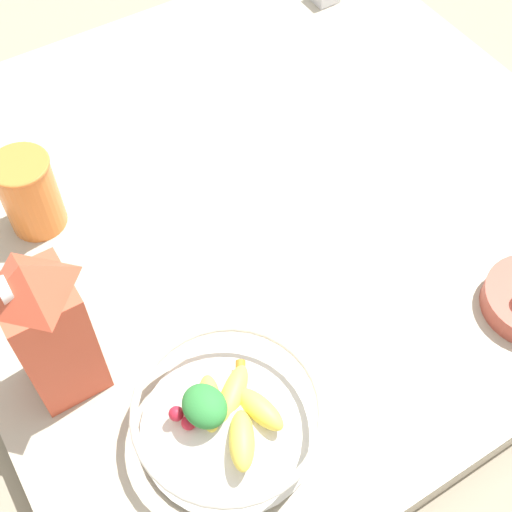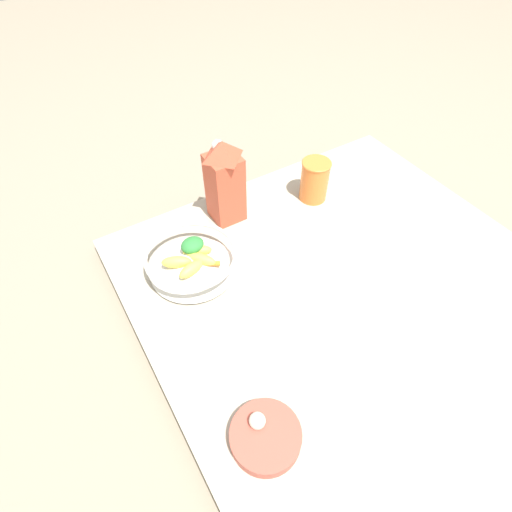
{
  "view_description": "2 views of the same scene",
  "coord_description": "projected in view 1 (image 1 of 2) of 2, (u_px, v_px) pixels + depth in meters",
  "views": [
    {
      "loc": [
        0.62,
        -0.41,
        0.89
      ],
      "look_at": [
        0.16,
        -0.13,
        0.14
      ],
      "focal_mm": 50.0,
      "sensor_mm": 36.0,
      "label": 1
    },
    {
      "loc": [
        0.52,
        0.37,
        0.84
      ],
      "look_at": [
        0.18,
        -0.17,
        0.12
      ],
      "focal_mm": 28.0,
      "sensor_mm": 36.0,
      "label": 2
    }
  ],
  "objects": [
    {
      "name": "milk_carton",
      "position": [
        48.0,
        327.0,
        0.82
      ],
      "size": [
        0.09,
        0.09,
        0.25
      ],
      "color": "#CC4C33",
      "rests_on": "countertop"
    },
    {
      "name": "fruit_bowl",
      "position": [
        228.0,
        417.0,
        0.85
      ],
      "size": [
        0.23,
        0.23,
        0.08
      ],
      "color": "silver",
      "rests_on": "countertop"
    },
    {
      "name": "drinking_cup",
      "position": [
        29.0,
        192.0,
        1.02
      ],
      "size": [
        0.09,
        0.09,
        0.13
      ],
      "color": "orange",
      "rests_on": "countertop"
    },
    {
      "name": "countertop",
      "position": [
        272.0,
        193.0,
        1.14
      ],
      "size": [
        1.01,
        1.01,
        0.05
      ],
      "color": "#B2A893",
      "rests_on": "ground_plane"
    },
    {
      "name": "ground_plane",
      "position": [
        271.0,
        203.0,
        1.16
      ],
      "size": [
        6.0,
        6.0,
        0.0
      ],
      "primitive_type": "plane",
      "color": "gray"
    }
  ]
}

